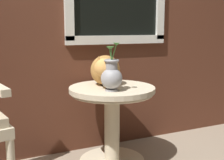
# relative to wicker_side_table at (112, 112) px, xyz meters

# --- Properties ---
(wicker_side_table) EXTENTS (0.62, 0.62, 0.59)m
(wicker_side_table) POSITION_rel_wicker_side_table_xyz_m (0.00, 0.00, 0.00)
(wicker_side_table) COLOR beige
(wicker_side_table) RESTS_ON ground_plane
(cat) EXTENTS (0.32, 0.51, 0.23)m
(cat) POSITION_rel_wicker_side_table_xyz_m (-0.02, 0.08, 0.30)
(cat) COLOR #AD7A3D
(cat) RESTS_ON wicker_side_table
(pewter_vase_with_ivy) EXTENTS (0.15, 0.15, 0.32)m
(pewter_vase_with_ivy) POSITION_rel_wicker_side_table_xyz_m (-0.06, -0.13, 0.29)
(pewter_vase_with_ivy) COLOR #99999E
(pewter_vase_with_ivy) RESTS_ON wicker_side_table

